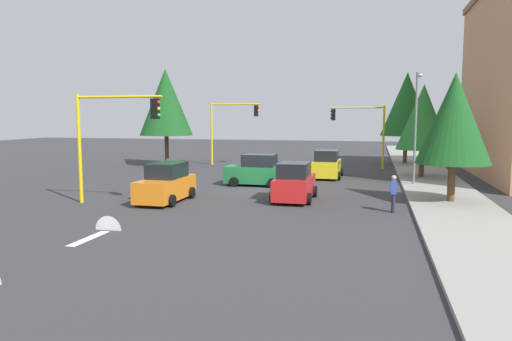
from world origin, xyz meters
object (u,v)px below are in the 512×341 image
(traffic_signal_far_right, at_px, (231,121))
(car_yellow, at_px, (327,165))
(tree_roadside_near, at_px, (454,119))
(car_red, at_px, (294,183))
(traffic_signal_near_right, at_px, (112,126))
(tree_roadside_mid, at_px, (423,117))
(pedestrian_crossing, at_px, (393,193))
(traffic_signal_far_left, at_px, (361,124))
(tree_roadside_far, at_px, (407,104))
(car_green, at_px, (257,171))
(street_lamp_curbside, at_px, (416,116))
(tree_opposite_side, at_px, (166,102))
(car_orange, at_px, (166,184))

(traffic_signal_far_right, height_order, car_yellow, traffic_signal_far_right)
(tree_roadside_near, distance_m, car_red, 8.41)
(traffic_signal_near_right, bearing_deg, tree_roadside_mid, 131.81)
(tree_roadside_mid, xyz_separation_m, pedestrian_crossing, (12.86, -2.35, -3.36))
(car_yellow, bearing_deg, traffic_signal_far_left, 163.67)
(tree_roadside_mid, height_order, car_yellow, tree_roadside_mid)
(tree_roadside_far, distance_m, car_yellow, 13.35)
(car_green, bearing_deg, traffic_signal_far_left, 153.61)
(street_lamp_curbside, distance_m, tree_roadside_mid, 4.46)
(street_lamp_curbside, height_order, car_green, street_lamp_curbside)
(tree_opposite_side, bearing_deg, tree_roadside_near, 56.93)
(street_lamp_curbside, height_order, tree_roadside_mid, street_lamp_curbside)
(tree_roadside_far, bearing_deg, tree_roadside_near, 2.86)
(traffic_signal_far_left, distance_m, pedestrian_crossing, 19.17)
(traffic_signal_far_right, distance_m, tree_roadside_near, 22.76)
(traffic_signal_far_left, distance_m, tree_opposite_side, 16.84)
(street_lamp_curbside, relative_size, tree_roadside_far, 0.85)
(traffic_signal_far_right, xyz_separation_m, car_green, (12.00, 5.35, -3.04))
(traffic_signal_far_left, xyz_separation_m, car_red, (16.77, -2.82, -2.81))
(tree_roadside_mid, height_order, pedestrian_crossing, tree_roadside_mid)
(tree_roadside_near, relative_size, car_yellow, 1.56)
(traffic_signal_near_right, height_order, tree_roadside_far, tree_roadside_far)
(traffic_signal_near_right, distance_m, street_lamp_curbside, 17.70)
(tree_roadside_mid, xyz_separation_m, car_yellow, (1.07, -6.45, -3.38))
(car_orange, bearing_deg, car_green, 154.98)
(car_yellow, xyz_separation_m, pedestrian_crossing, (11.79, 4.10, 0.01))
(traffic_signal_near_right, distance_m, tree_roadside_near, 16.65)
(traffic_signal_near_right, bearing_deg, tree_opposite_side, -163.46)
(tree_opposite_side, xyz_separation_m, pedestrian_crossing, (16.86, 18.65, -4.66))
(tree_roadside_near, height_order, pedestrian_crossing, tree_roadside_near)
(tree_roadside_mid, relative_size, car_yellow, 1.59)
(tree_opposite_side, height_order, pedestrian_crossing, tree_opposite_side)
(traffic_signal_far_left, distance_m, traffic_signal_near_right, 22.96)
(tree_opposite_side, bearing_deg, car_red, 43.08)
(street_lamp_curbside, height_order, car_orange, street_lamp_curbside)
(tree_roadside_near, distance_m, car_orange, 14.61)
(traffic_signal_far_left, relative_size, traffic_signal_near_right, 0.96)
(street_lamp_curbside, height_order, tree_opposite_side, tree_opposite_side)
(traffic_signal_far_right, bearing_deg, car_red, 26.85)
(traffic_signal_far_left, xyz_separation_m, tree_opposite_side, (2.00, -16.62, 1.85))
(traffic_signal_far_right, height_order, car_orange, traffic_signal_far_right)
(car_red, bearing_deg, traffic_signal_far_right, -153.15)
(street_lamp_curbside, distance_m, pedestrian_crossing, 9.27)
(traffic_signal_far_left, height_order, street_lamp_curbside, street_lamp_curbside)
(street_lamp_curbside, bearing_deg, tree_roadside_far, 178.81)
(car_green, distance_m, car_yellow, 6.28)
(tree_opposite_side, bearing_deg, car_orange, 24.25)
(traffic_signal_far_right, relative_size, tree_roadside_near, 0.86)
(car_green, xyz_separation_m, car_orange, (6.72, -3.14, 0.00))
(car_red, distance_m, pedestrian_crossing, 5.28)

